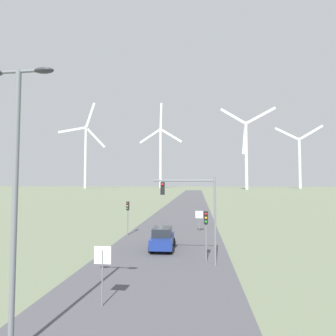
% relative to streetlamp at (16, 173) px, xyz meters
% --- Properties ---
extents(road_surface, '(10.00, 240.00, 0.01)m').
position_rel_streetlamp_xyz_m(road_surface, '(3.44, 43.00, -5.97)').
color(road_surface, '#47474C').
rests_on(road_surface, ground).
extents(streetlamp, '(2.55, 0.32, 9.56)m').
position_rel_streetlamp_xyz_m(streetlamp, '(0.00, 0.00, 0.00)').
color(streetlamp, slate).
rests_on(streetlamp, ground).
extents(stop_sign_near, '(0.81, 0.07, 2.70)m').
position_rel_streetlamp_xyz_m(stop_sign_near, '(1.72, 3.65, -4.08)').
color(stop_sign_near, slate).
rests_on(stop_sign_near, ground).
extents(stop_sign_far, '(0.81, 0.07, 2.36)m').
position_rel_streetlamp_xyz_m(stop_sign_far, '(6.23, 21.80, -4.33)').
color(stop_sign_far, slate).
rests_on(stop_sign_far, ground).
extents(traffic_light_post_near_left, '(0.28, 0.34, 3.55)m').
position_rel_streetlamp_xyz_m(traffic_light_post_near_left, '(-1.32, 19.15, -3.37)').
color(traffic_light_post_near_left, slate).
rests_on(traffic_light_post_near_left, ground).
extents(traffic_light_post_near_right, '(0.28, 0.33, 3.56)m').
position_rel_streetlamp_xyz_m(traffic_light_post_near_right, '(6.66, 10.79, -3.36)').
color(traffic_light_post_near_right, slate).
rests_on(traffic_light_post_near_right, ground).
extents(traffic_light_mast_overhead, '(4.34, 0.34, 6.01)m').
position_rel_streetlamp_xyz_m(traffic_light_mast_overhead, '(5.77, 10.16, -1.71)').
color(traffic_light_mast_overhead, slate).
rests_on(traffic_light_mast_overhead, ground).
extents(car_approaching, '(1.97, 4.17, 1.83)m').
position_rel_streetlamp_xyz_m(car_approaching, '(3.11, 13.95, -5.07)').
color(car_approaching, navy).
rests_on(car_approaching, ground).
extents(wind_turbine_far_left, '(35.24, 14.79, 72.56)m').
position_rel_streetlamp_xyz_m(wind_turbine_far_left, '(-86.64, 199.75, 25.49)').
color(wind_turbine_far_left, silver).
rests_on(wind_turbine_far_left, ground).
extents(wind_turbine_left, '(39.47, 12.41, 74.85)m').
position_rel_streetlamp_xyz_m(wind_turbine_left, '(-26.04, 217.26, 26.00)').
color(wind_turbine_left, silver).
rests_on(wind_turbine_left, ground).
extents(wind_turbine_center, '(37.24, 12.93, 61.15)m').
position_rel_streetlamp_xyz_m(wind_turbine_center, '(40.99, 184.64, 23.73)').
color(wind_turbine_center, silver).
rests_on(wind_turbine_center, ground).
extents(wind_turbine_right, '(36.74, 4.57, 51.43)m').
position_rel_streetlamp_xyz_m(wind_turbine_right, '(88.68, 214.94, 19.44)').
color(wind_turbine_right, silver).
rests_on(wind_turbine_right, ground).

